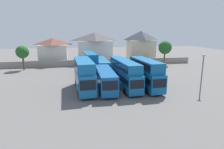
{
  "coord_description": "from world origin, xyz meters",
  "views": [
    {
      "loc": [
        -6.12,
        -31.29,
        9.76
      ],
      "look_at": [
        0.0,
        3.0,
        1.92
      ],
      "focal_mm": 30.92,
      "sensor_mm": 36.0,
      "label": 1
    }
  ],
  "objects_px": {
    "tree_behind_wall": "(165,48)",
    "house_terrace_left": "(53,51)",
    "bus_1": "(84,74)",
    "bus_5": "(90,62)",
    "bus_4": "(146,72)",
    "house_terrace_centre": "(95,47)",
    "bus_3": "(125,73)",
    "bus_2": "(105,78)",
    "tree_left_of_lot": "(22,52)",
    "bus_7": "(119,64)",
    "lamp_post_lot_edge": "(202,71)",
    "house_terrace_right": "(141,46)",
    "bus_6": "(102,65)"
  },
  "relations": [
    {
      "from": "tree_behind_wall",
      "to": "house_terrace_left",
      "type": "bearing_deg",
      "value": 166.5
    },
    {
      "from": "bus_1",
      "to": "bus_5",
      "type": "relative_size",
      "value": 0.98
    },
    {
      "from": "bus_4",
      "to": "house_terrace_centre",
      "type": "bearing_deg",
      "value": -171.94
    },
    {
      "from": "bus_5",
      "to": "tree_behind_wall",
      "type": "distance_m",
      "value": 23.83
    },
    {
      "from": "bus_1",
      "to": "bus_3",
      "type": "relative_size",
      "value": 0.91
    },
    {
      "from": "bus_2",
      "to": "tree_left_of_lot",
      "type": "height_order",
      "value": "tree_left_of_lot"
    },
    {
      "from": "bus_7",
      "to": "lamp_post_lot_edge",
      "type": "height_order",
      "value": "lamp_post_lot_edge"
    },
    {
      "from": "bus_5",
      "to": "tree_left_of_lot",
      "type": "bearing_deg",
      "value": -116.46
    },
    {
      "from": "house_terrace_right",
      "to": "tree_behind_wall",
      "type": "height_order",
      "value": "house_terrace_right"
    },
    {
      "from": "bus_2",
      "to": "bus_5",
      "type": "height_order",
      "value": "bus_5"
    },
    {
      "from": "bus_3",
      "to": "house_terrace_centre",
      "type": "bearing_deg",
      "value": -178.47
    },
    {
      "from": "bus_5",
      "to": "bus_4",
      "type": "bearing_deg",
      "value": 26.31
    },
    {
      "from": "house_terrace_centre",
      "to": "house_terrace_right",
      "type": "height_order",
      "value": "house_terrace_right"
    },
    {
      "from": "bus_4",
      "to": "house_terrace_left",
      "type": "height_order",
      "value": "house_terrace_left"
    },
    {
      "from": "bus_1",
      "to": "house_terrace_centre",
      "type": "distance_m",
      "value": 29.92
    },
    {
      "from": "bus_1",
      "to": "tree_left_of_lot",
      "type": "bearing_deg",
      "value": -148.51
    },
    {
      "from": "bus_2",
      "to": "lamp_post_lot_edge",
      "type": "distance_m",
      "value": 15.81
    },
    {
      "from": "tree_left_of_lot",
      "to": "tree_behind_wall",
      "type": "xyz_separation_m",
      "value": [
        39.06,
        1.0,
        0.51
      ]
    },
    {
      "from": "tree_behind_wall",
      "to": "lamp_post_lot_edge",
      "type": "bearing_deg",
      "value": -102.32
    },
    {
      "from": "tree_behind_wall",
      "to": "house_terrace_centre",
      "type": "bearing_deg",
      "value": 158.56
    },
    {
      "from": "house_terrace_right",
      "to": "lamp_post_lot_edge",
      "type": "relative_size",
      "value": 1.6
    },
    {
      "from": "tree_behind_wall",
      "to": "bus_2",
      "type": "bearing_deg",
      "value": -133.89
    },
    {
      "from": "tree_behind_wall",
      "to": "bus_1",
      "type": "bearing_deg",
      "value": -138.3
    },
    {
      "from": "bus_3",
      "to": "house_terrace_right",
      "type": "height_order",
      "value": "house_terrace_right"
    },
    {
      "from": "bus_4",
      "to": "house_terrace_left",
      "type": "distance_m",
      "value": 35.2
    },
    {
      "from": "house_terrace_left",
      "to": "tree_left_of_lot",
      "type": "relative_size",
      "value": 1.35
    },
    {
      "from": "bus_4",
      "to": "house_terrace_right",
      "type": "distance_m",
      "value": 31.94
    },
    {
      "from": "house_terrace_right",
      "to": "bus_5",
      "type": "bearing_deg",
      "value": -138.01
    },
    {
      "from": "house_terrace_left",
      "to": "lamp_post_lot_edge",
      "type": "height_order",
      "value": "house_terrace_left"
    },
    {
      "from": "bus_3",
      "to": "bus_6",
      "type": "bearing_deg",
      "value": -172.86
    },
    {
      "from": "bus_4",
      "to": "bus_6",
      "type": "xyz_separation_m",
      "value": [
        -5.97,
        13.61,
        -0.91
      ]
    },
    {
      "from": "house_terrace_left",
      "to": "lamp_post_lot_edge",
      "type": "bearing_deg",
      "value": -51.39
    },
    {
      "from": "house_terrace_centre",
      "to": "tree_left_of_lot",
      "type": "xyz_separation_m",
      "value": [
        -19.12,
        -8.83,
        -0.23
      ]
    },
    {
      "from": "bus_5",
      "to": "bus_6",
      "type": "height_order",
      "value": "bus_5"
    },
    {
      "from": "bus_3",
      "to": "tree_behind_wall",
      "type": "xyz_separation_m",
      "value": [
        17.24,
        21.31,
        2.35
      ]
    },
    {
      "from": "tree_left_of_lot",
      "to": "lamp_post_lot_edge",
      "type": "bearing_deg",
      "value": -36.58
    },
    {
      "from": "tree_left_of_lot",
      "to": "tree_behind_wall",
      "type": "distance_m",
      "value": 39.08
    },
    {
      "from": "bus_6",
      "to": "tree_left_of_lot",
      "type": "bearing_deg",
      "value": -110.86
    },
    {
      "from": "house_terrace_left",
      "to": "house_terrace_right",
      "type": "bearing_deg",
      "value": 1.49
    },
    {
      "from": "bus_1",
      "to": "house_terrace_left",
      "type": "bearing_deg",
      "value": -168.53
    },
    {
      "from": "tree_left_of_lot",
      "to": "tree_behind_wall",
      "type": "height_order",
      "value": "tree_behind_wall"
    },
    {
      "from": "bus_4",
      "to": "house_terrace_right",
      "type": "relative_size",
      "value": 1.04
    },
    {
      "from": "bus_1",
      "to": "bus_7",
      "type": "relative_size",
      "value": 0.94
    },
    {
      "from": "bus_1",
      "to": "tree_left_of_lot",
      "type": "height_order",
      "value": "tree_left_of_lot"
    },
    {
      "from": "tree_left_of_lot",
      "to": "lamp_post_lot_edge",
      "type": "relative_size",
      "value": 1.01
    },
    {
      "from": "bus_2",
      "to": "bus_4",
      "type": "xyz_separation_m",
      "value": [
        7.05,
        -0.37,
        0.87
      ]
    },
    {
      "from": "bus_3",
      "to": "bus_4",
      "type": "bearing_deg",
      "value": 74.99
    },
    {
      "from": "bus_1",
      "to": "tree_behind_wall",
      "type": "distance_m",
      "value": 32.69
    },
    {
      "from": "bus_4",
      "to": "lamp_post_lot_edge",
      "type": "height_order",
      "value": "lamp_post_lot_edge"
    },
    {
      "from": "house_terrace_centre",
      "to": "tree_behind_wall",
      "type": "bearing_deg",
      "value": -21.44
    }
  ]
}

